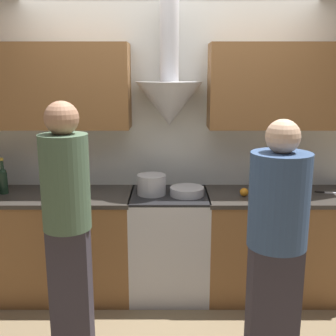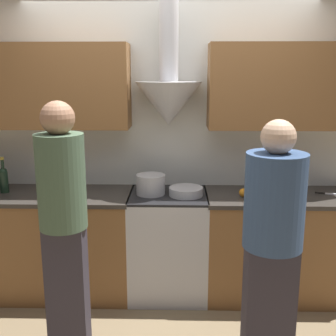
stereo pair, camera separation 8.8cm
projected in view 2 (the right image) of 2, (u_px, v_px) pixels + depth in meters
The scene contains 12 objects.
ground_plane at pixel (167, 311), 3.45m from camera, with size 12.00×12.00×0.00m, color #847051.
wall_back at pixel (163, 123), 3.69m from camera, with size 8.40×0.56×2.60m.
counter_left at pixel (44, 243), 3.69m from camera, with size 1.55×0.62×0.91m.
counter_right at pixel (279, 245), 3.64m from camera, with size 1.28×0.62×0.91m.
stove_range at pixel (168, 244), 3.67m from camera, with size 0.66×0.60×0.91m.
wine_bottle_4 at pixel (4, 178), 3.59m from camera, with size 0.07×0.07×0.31m.
stock_pot at pixel (151, 184), 3.55m from camera, with size 0.24×0.24×0.17m.
mixing_bowl at pixel (186, 191), 3.52m from camera, with size 0.28×0.28×0.07m.
orange_fruit at pixel (243, 193), 3.48m from camera, with size 0.07×0.07×0.07m.
chefs_knife at pixel (328, 194), 3.56m from camera, with size 0.21×0.09×0.01m.
person_foreground_left at pixel (64, 221), 2.71m from camera, with size 0.31×0.31×1.75m.
person_foreground_right at pixel (272, 239), 2.61m from camera, with size 0.37×0.37×1.65m.
Camera 2 is at (0.08, -3.10, 1.92)m, focal length 45.00 mm.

